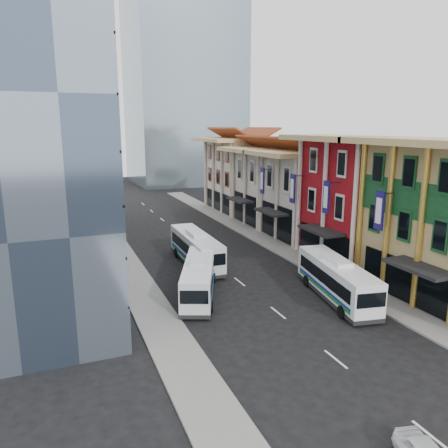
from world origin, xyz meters
name	(u,v)px	position (x,y,z in m)	size (l,w,h in m)	color
ground	(346,368)	(0.00, 0.00, 0.00)	(200.00, 200.00, 0.00)	black
sidewalk_right	(285,250)	(8.50, 22.00, 0.07)	(3.00, 90.00, 0.15)	slate
sidewalk_left	(128,269)	(-8.50, 22.00, 0.07)	(3.00, 90.00, 0.15)	slate
shophouse_red	(359,201)	(14.00, 17.00, 6.00)	(8.00, 10.00, 12.00)	#A01218
shophouse_cream_near	(308,197)	(14.00, 26.50, 5.00)	(8.00, 9.00, 10.00)	beige
shophouse_cream_mid	(272,187)	(14.00, 35.50, 5.00)	(8.00, 9.00, 10.00)	beige
shophouse_cream_far	(242,176)	(14.00, 46.00, 5.50)	(8.00, 12.00, 11.00)	beige
office_tower	(10,103)	(-17.00, 19.00, 15.00)	(12.00, 26.00, 30.00)	#44546C
office_block_far	(39,177)	(-16.00, 42.00, 7.00)	(10.00, 18.00, 14.00)	gray
bus_left_near	(199,277)	(-4.32, 13.28, 1.56)	(2.28, 9.75, 3.13)	silver
bus_left_far	(196,248)	(-2.00, 21.04, 1.68)	(2.46, 10.50, 3.37)	silver
bus_right	(337,279)	(5.50, 8.67, 1.66)	(2.43, 10.38, 3.33)	white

